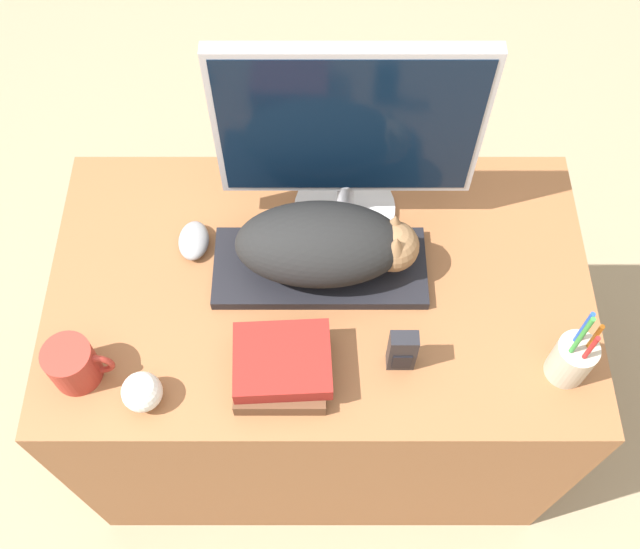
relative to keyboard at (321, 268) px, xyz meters
The scene contains 11 objects.
ground_plane 0.82m from the keyboard, 90.46° to the right, with size 12.00×12.00×0.00m, color #998466.
desk 0.38m from the keyboard, 95.34° to the right, with size 1.12×0.67×0.72m.
keyboard is the anchor object (origin of this frame).
cat 0.09m from the keyboard, ahead, with size 0.36×0.18×0.16m.
monitor 0.29m from the keyboard, 71.27° to the left, with size 0.51×0.22×0.47m.
computer_mouse 0.28m from the keyboard, 166.98° to the left, with size 0.06×0.10×0.04m.
coffee_mug 0.52m from the keyboard, 153.49° to the right, with size 0.13×0.09×0.10m.
pen_cup 0.52m from the keyboard, 25.61° to the right, with size 0.08×0.08×0.23m.
baseball 0.44m from the keyboard, 139.57° to the right, with size 0.08×0.08×0.08m.
phone 0.26m from the keyboard, 53.99° to the right, with size 0.05×0.03×0.11m.
book_stack 0.24m from the keyboard, 108.19° to the right, with size 0.19×0.17×0.08m.
Camera 1 is at (0.00, -0.43, 2.06)m, focal length 42.00 mm.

